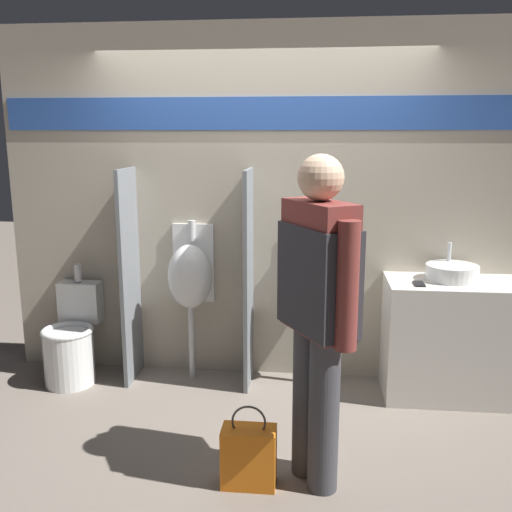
% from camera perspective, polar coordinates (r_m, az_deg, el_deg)
% --- Properties ---
extents(ground_plane, '(16.00, 16.00, 0.00)m').
position_cam_1_polar(ground_plane, '(4.22, -0.25, -14.59)').
color(ground_plane, '#70665B').
extents(display_wall, '(4.02, 0.07, 2.70)m').
position_cam_1_polar(display_wall, '(4.39, 0.59, 5.16)').
color(display_wall, '#B2A893').
rests_on(display_wall, ground_plane).
extents(sink_counter, '(1.02, 0.53, 0.86)m').
position_cam_1_polar(sink_counter, '(4.43, 19.36, -7.88)').
color(sink_counter, silver).
rests_on(sink_counter, ground_plane).
extents(sink_basin, '(0.37, 0.37, 0.25)m').
position_cam_1_polar(sink_basin, '(4.33, 19.01, -1.55)').
color(sink_basin, silver).
rests_on(sink_basin, sink_counter).
extents(cell_phone, '(0.07, 0.14, 0.01)m').
position_cam_1_polar(cell_phone, '(4.14, 15.99, -2.69)').
color(cell_phone, black).
rests_on(cell_phone, sink_counter).
extents(divider_near_counter, '(0.03, 0.41, 1.65)m').
position_cam_1_polar(divider_near_counter, '(4.47, -12.49, -2.04)').
color(divider_near_counter, slate).
rests_on(divider_near_counter, ground_plane).
extents(divider_mid, '(0.03, 0.41, 1.65)m').
position_cam_1_polar(divider_mid, '(4.27, -0.76, -2.41)').
color(divider_mid, slate).
rests_on(divider_mid, ground_plane).
extents(urinal_near_counter, '(0.34, 0.31, 1.24)m').
position_cam_1_polar(urinal_near_counter, '(4.41, -6.59, -2.03)').
color(urinal_near_counter, silver).
rests_on(urinal_near_counter, ground_plane).
extents(urinal_far, '(0.34, 0.31, 1.24)m').
position_cam_1_polar(urinal_far, '(4.30, 5.40, -2.35)').
color(urinal_far, silver).
rests_on(urinal_far, ground_plane).
extents(toilet, '(0.39, 0.55, 0.89)m').
position_cam_1_polar(toilet, '(4.69, -17.97, -8.32)').
color(toilet, silver).
rests_on(toilet, ground_plane).
extents(person_in_vest, '(0.45, 0.55, 1.80)m').
position_cam_1_polar(person_in_vest, '(3.00, 6.20, -4.41)').
color(person_in_vest, '#3D3D42').
rests_on(person_in_vest, ground_plane).
extents(shopping_bag, '(0.30, 0.16, 0.47)m').
position_cam_1_polar(shopping_bag, '(3.30, -0.72, -19.36)').
color(shopping_bag, orange).
rests_on(shopping_bag, ground_plane).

